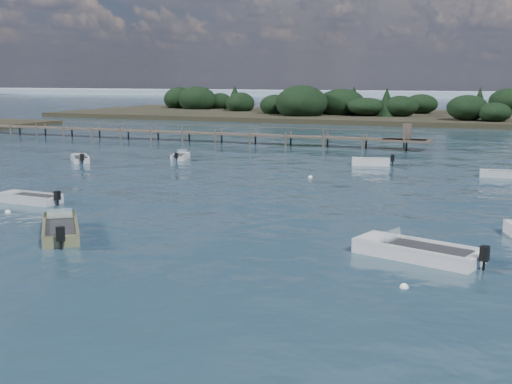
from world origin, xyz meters
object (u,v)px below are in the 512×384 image
at_px(dinghy_mid_white_a, 416,254).
at_px(dinghy_extra_a, 181,158).
at_px(dinghy_extra_b, 60,231).
at_px(tender_far_grey, 80,160).
at_px(tender_far_white, 371,163).
at_px(jetty, 186,133).
at_px(dinghy_mid_grey, 29,200).
at_px(tender_far_grey_b, 499,175).

distance_m(dinghy_mid_white_a, dinghy_extra_a, 35.50).
distance_m(dinghy_mid_white_a, dinghy_extra_b, 16.39).
xyz_separation_m(dinghy_extra_b, tender_far_grey, (-16.01, 22.59, -0.01)).
distance_m(dinghy_extra_b, tender_far_grey, 27.69).
bearing_deg(tender_far_white, dinghy_extra_b, -105.64).
relative_size(dinghy_mid_white_a, dinghy_extra_a, 1.62).
xyz_separation_m(tender_far_grey, jetty, (-0.38, 20.50, 0.82)).
relative_size(dinghy_extra_b, dinghy_mid_grey, 1.12).
height_order(dinghy_extra_b, jetty, jetty).
relative_size(dinghy_mid_white_a, jetty, 0.09).
height_order(dinghy_mid_white_a, tender_far_grey, dinghy_mid_white_a).
bearing_deg(dinghy_extra_b, dinghy_mid_grey, 140.03).
distance_m(tender_far_white, tender_far_grey, 25.55).
bearing_deg(dinghy_extra_b, tender_far_grey_b, 55.26).
bearing_deg(tender_far_white, jetty, 152.30).
height_order(dinghy_extra_a, tender_far_grey_b, dinghy_extra_a).
bearing_deg(jetty, dinghy_extra_a, -63.43).
bearing_deg(tender_far_grey, dinghy_mid_grey, -61.73).
height_order(tender_far_white, dinghy_extra_b, dinghy_extra_b).
height_order(dinghy_extra_a, dinghy_mid_grey, dinghy_mid_grey).
bearing_deg(dinghy_extra_a, tender_far_grey_b, -1.33).
xyz_separation_m(dinghy_extra_b, jetty, (-16.39, 43.08, 0.81)).
height_order(dinghy_extra_a, jetty, jetty).
bearing_deg(dinghy_mid_grey, dinghy_mid_white_a, -8.59).
bearing_deg(dinghy_extra_a, dinghy_mid_grey, -85.66).
bearing_deg(dinghy_extra_b, tender_far_white, 74.36).
bearing_deg(tender_far_grey, dinghy_mid_white_a, -32.09).
height_order(dinghy_mid_white_a, tender_far_white, dinghy_mid_white_a).
bearing_deg(jetty, tender_far_white, -27.70).
xyz_separation_m(tender_far_white, dinghy_mid_grey, (-15.45, -24.17, -0.02)).
relative_size(dinghy_extra_b, jetty, 0.08).
xyz_separation_m(dinghy_mid_white_a, dinghy_extra_a, (-24.90, 25.31, -0.02)).
xyz_separation_m(dinghy_extra_b, tender_far_grey_b, (18.76, 27.05, -0.03)).
xyz_separation_m(dinghy_extra_b, dinghy_mid_grey, (-7.04, 5.90, -0.03)).
bearing_deg(dinghy_mid_grey, dinghy_extra_a, 94.34).
xyz_separation_m(tender_far_white, tender_far_grey, (-24.43, -7.48, -0.01)).
height_order(dinghy_mid_white_a, dinghy_extra_a, dinghy_mid_white_a).
xyz_separation_m(dinghy_extra_a, tender_far_grey, (-7.32, -5.10, 0.02)).
xyz_separation_m(dinghy_extra_a, jetty, (-7.70, 15.39, 0.84)).
relative_size(tender_far_white, tender_far_grey, 1.10).
height_order(dinghy_mid_white_a, dinghy_mid_grey, dinghy_mid_white_a).
xyz_separation_m(tender_far_grey, tender_far_grey_b, (34.77, 4.47, -0.02)).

